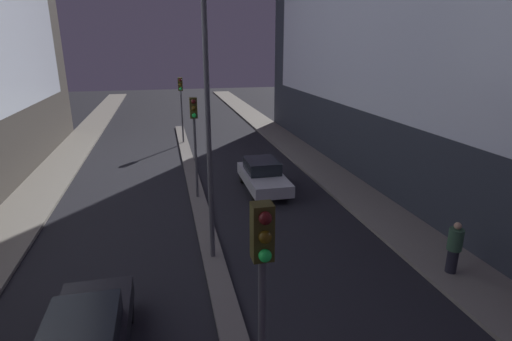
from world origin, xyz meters
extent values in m
cube|color=#66605B|center=(0.00, 17.45, 0.07)|extent=(0.70, 32.91, 0.14)
cube|color=#3D3814|center=(0.00, 4.12, 4.30)|extent=(0.32, 0.28, 0.90)
sphere|color=#4C0F0F|center=(0.00, 3.94, 4.60)|extent=(0.20, 0.20, 0.20)
sphere|color=#4C380A|center=(0.00, 3.94, 4.30)|extent=(0.20, 0.20, 0.20)
sphere|color=#1EEA4C|center=(0.00, 3.94, 4.00)|extent=(0.20, 0.20, 0.20)
cylinder|color=#4C4C51|center=(0.00, 16.56, 2.00)|extent=(0.12, 0.12, 3.71)
cube|color=#3D3814|center=(0.00, 16.56, 4.30)|extent=(0.32, 0.28, 0.90)
sphere|color=#4C0F0F|center=(0.00, 16.38, 4.60)|extent=(0.20, 0.20, 0.20)
sphere|color=#4C380A|center=(0.00, 16.38, 4.30)|extent=(0.20, 0.20, 0.20)
sphere|color=#1EEA4C|center=(0.00, 16.38, 4.00)|extent=(0.20, 0.20, 0.20)
cylinder|color=#4C4C51|center=(0.00, 27.82, 2.00)|extent=(0.12, 0.12, 3.71)
cube|color=#3D3814|center=(0.00, 27.82, 4.30)|extent=(0.32, 0.28, 0.90)
sphere|color=#4C0F0F|center=(0.00, 27.64, 4.60)|extent=(0.20, 0.20, 0.20)
sphere|color=#4C380A|center=(0.00, 27.64, 4.30)|extent=(0.20, 0.20, 0.20)
sphere|color=#1EEA4C|center=(0.00, 27.64, 4.00)|extent=(0.20, 0.20, 0.20)
cylinder|color=#4C4C51|center=(0.00, 10.91, 4.41)|extent=(0.16, 0.16, 8.54)
cube|color=black|center=(-3.32, 6.61, 1.17)|extent=(1.50, 1.91, 0.58)
cylinder|color=black|center=(-4.09, 8.24, 0.32)|extent=(0.22, 0.64, 0.64)
cylinder|color=black|center=(-2.55, 8.24, 0.32)|extent=(0.22, 0.64, 0.64)
cube|color=#B2B2B7|center=(3.32, 17.08, 0.60)|extent=(1.82, 4.40, 0.56)
cube|color=black|center=(3.32, 17.41, 1.18)|extent=(1.55, 1.98, 0.60)
cube|color=red|center=(2.68, 19.28, 0.63)|extent=(0.14, 0.04, 0.10)
cube|color=red|center=(3.95, 19.28, 0.63)|extent=(0.14, 0.04, 0.10)
cylinder|color=black|center=(2.52, 18.44, 0.32)|extent=(0.22, 0.64, 0.64)
cylinder|color=black|center=(4.12, 18.44, 0.32)|extent=(0.22, 0.64, 0.64)
cylinder|color=black|center=(2.52, 15.72, 0.32)|extent=(0.22, 0.64, 0.64)
cylinder|color=black|center=(4.12, 15.72, 0.32)|extent=(0.22, 0.64, 0.64)
cylinder|color=black|center=(7.15, 8.24, 0.52)|extent=(0.33, 0.33, 0.78)
cylinder|color=#33563D|center=(7.15, 8.24, 1.25)|extent=(0.44, 0.44, 0.69)
sphere|color=tan|center=(7.15, 8.24, 1.71)|extent=(0.22, 0.22, 0.22)
camera|label=1|loc=(-1.31, -1.08, 6.96)|focal=28.00mm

